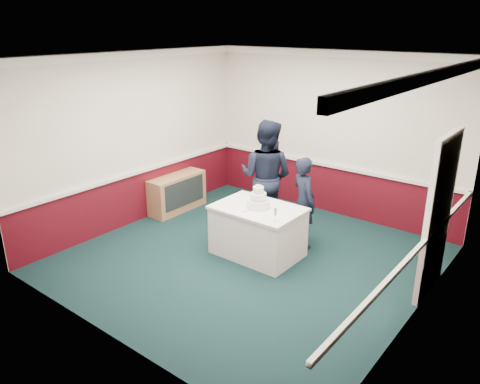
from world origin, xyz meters
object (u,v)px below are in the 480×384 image
Objects in this scene: cake_table at (258,231)px; cake_knife at (249,211)px; wedding_cake at (258,201)px; person_woman at (304,202)px; person_man at (266,177)px; sideboard at (177,193)px; champagne_flute at (275,212)px.

cake_table is 0.44m from cake_knife.
wedding_cake is 0.23m from cake_knife.
person_woman is (0.40, 0.92, -0.05)m from cake_knife.
person_man is (-0.42, 1.04, 0.18)m from cake_knife.
cake_table is at bearing 106.45° from person_man.
person_man is at bearing 23.39° from person_woman.
sideboard is 1.98m from person_man.
sideboard is at bearing 163.79° from champagne_flute.
cake_table is 6.00× the size of cake_knife.
cake_knife is 0.11× the size of person_man.
person_man is 1.31× the size of person_woman.
cake_table is (2.30, -0.53, 0.05)m from sideboard.
person_man reaches higher than wedding_cake.
cake_table is at bearing 100.80° from cake_knife.
sideboard is at bearing 166.93° from wedding_cake.
sideboard is at bearing -178.59° from cake_knife.
cake_knife is 0.15× the size of person_woman.
wedding_cake reaches higher than cake_table.
cake_table reaches higher than sideboard.
sideboard is 0.62× the size of person_man.
cake_knife is at bearing -17.92° from sideboard.
cake_knife is (-0.03, -0.20, -0.11)m from wedding_cake.
cake_knife is 0.55m from champagne_flute.
champagne_flute is at bearing 129.05° from person_woman.
wedding_cake is 0.57m from champagne_flute.
person_man reaches higher than champagne_flute.
sideboard is at bearing 166.93° from cake_table.
cake_knife reaches higher than sideboard.
champagne_flute is at bearing -16.21° from sideboard.
person_woman is at bearing 62.37° from wedding_cake.
person_woman reaches higher than cake_knife.
champagne_flute reaches higher than cake_table.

